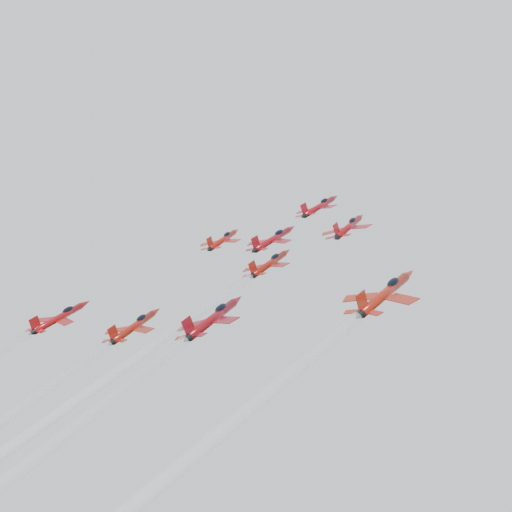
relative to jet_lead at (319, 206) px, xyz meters
The scene contains 5 objects.
jet_lead is the anchor object (origin of this frame).
jet_row2_left 20.54m from the jet_lead, 136.77° to the right, with size 9.03×11.65×7.03m.
jet_row2_center 19.01m from the jet_lead, 89.49° to the right, with size 9.55×12.33×7.44m.
jet_row2_right 22.83m from the jet_lead, 46.13° to the right, with size 9.21×11.89×7.18m.
jet_center 75.11m from the jet_lead, 83.38° to the right, with size 8.70×83.23×46.41m.
Camera 1 is at (66.76, -91.06, 146.05)m, focal length 50.00 mm.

